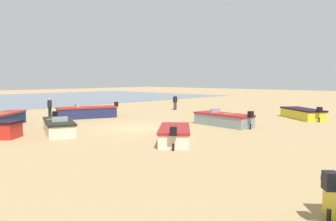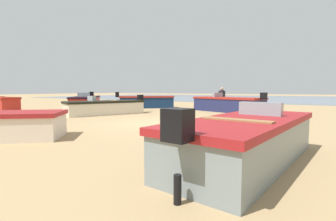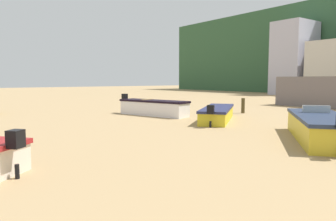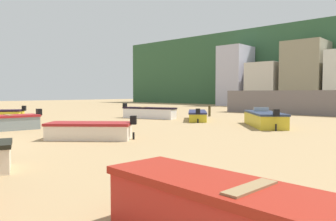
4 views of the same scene
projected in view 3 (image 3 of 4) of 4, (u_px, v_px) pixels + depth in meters
The scene contains 6 objects.
townhouse_far_left at pixel (294, 59), 45.23m from camera, with size 4.51×5.63×10.27m, color #B4B2C6.
townhouse_centre_left at pixel (336, 69), 41.27m from camera, with size 5.00×6.97×7.07m, color beige.
boat_yellow_1 at pixel (320, 128), 11.48m from camera, with size 4.66×5.20×1.24m.
boat_yellow_5 at pixel (217, 114), 17.07m from camera, with size 4.21×4.87×1.04m.
boat_white_7 at pixel (153, 108), 19.45m from camera, with size 4.98×2.45×1.27m.
mooring_post_near_water at pixel (243, 106), 20.74m from camera, with size 0.23×0.23×0.99m, color #473B20.
Camera 3 is at (11.14, 5.04, 2.21)m, focal length 33.93 mm.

